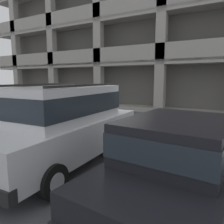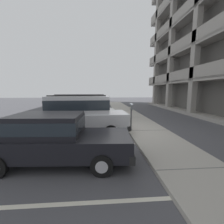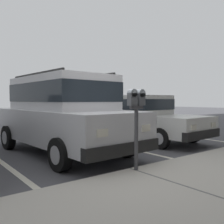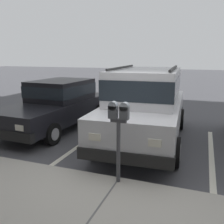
% 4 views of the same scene
% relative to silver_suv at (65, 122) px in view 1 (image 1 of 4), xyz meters
% --- Properties ---
extents(ground_plane, '(80.00, 80.00, 0.10)m').
position_rel_silver_suv_xyz_m(ground_plane, '(-0.11, 2.31, -1.14)').
color(ground_plane, '#4C4C51').
extents(sidewalk, '(40.00, 2.20, 0.12)m').
position_rel_silver_suv_xyz_m(sidewalk, '(-0.11, 3.61, -1.03)').
color(sidewalk, '#ADA89E').
rests_on(sidewalk, ground_plane).
extents(parking_stall_lines, '(13.19, 4.80, 0.01)m').
position_rel_silver_suv_xyz_m(parking_stall_lines, '(1.53, 0.91, -1.08)').
color(parking_stall_lines, silver).
rests_on(parking_stall_lines, ground_plane).
extents(silver_suv, '(2.20, 4.88, 2.03)m').
position_rel_silver_suv_xyz_m(silver_suv, '(0.00, 0.00, 0.00)').
color(silver_suv, silver).
rests_on(silver_suv, ground_plane).
extents(dark_hatchback, '(2.02, 4.57, 1.54)m').
position_rel_silver_suv_xyz_m(dark_hatchback, '(2.96, -0.35, -0.27)').
color(dark_hatchback, black).
rests_on(dark_hatchback, ground_plane).
extents(parking_meter_near, '(0.35, 0.12, 1.46)m').
position_rel_silver_suv_xyz_m(parking_meter_near, '(-0.13, 2.66, 0.12)').
color(parking_meter_near, '#47474C').
rests_on(parking_meter_near, sidewalk).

